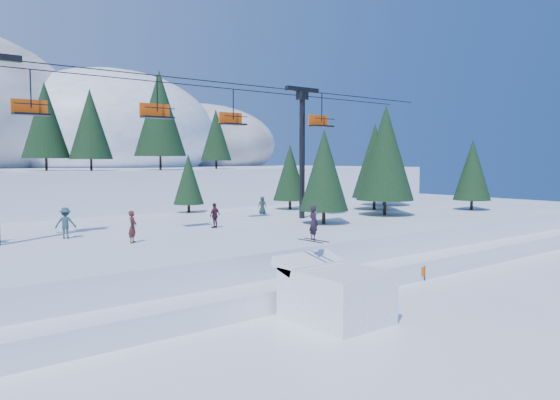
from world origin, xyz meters
TOP-DOWN VIEW (x-y plane):
  - ground at (0.00, 0.00)m, footprint 160.00×160.00m
  - mid_shelf at (0.00, 18.00)m, footprint 70.00×22.00m
  - berm at (0.00, 8.00)m, footprint 70.00×6.00m
  - jump_kicker at (1.44, 2.68)m, footprint 3.40×4.63m
  - chairlift at (0.53, 18.05)m, footprint 46.54×3.21m
  - conifer_stand at (6.86, 18.82)m, footprint 64.43×17.41m
  - distant_skiers at (-3.87, 17.14)m, footprint 31.03×9.88m
  - banner_near at (5.14, 3.83)m, footprint 2.86×0.15m
  - banner_far at (9.85, 5.37)m, footprint 2.72×0.92m

SIDE VIEW (x-z plane):
  - ground at x=0.00m, z-range 0.00..0.00m
  - banner_near at x=5.14m, z-range 0.09..0.99m
  - banner_far at x=9.85m, z-range 0.09..0.99m
  - berm at x=0.00m, z-range 0.00..1.10m
  - mid_shelf at x=0.00m, z-range 0.00..2.50m
  - jump_kicker at x=1.44m, z-range -1.26..3.77m
  - distant_skiers at x=-3.87m, z-range 2.45..4.29m
  - conifer_stand at x=6.86m, z-range 2.07..11.83m
  - chairlift at x=0.53m, z-range 4.18..14.46m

